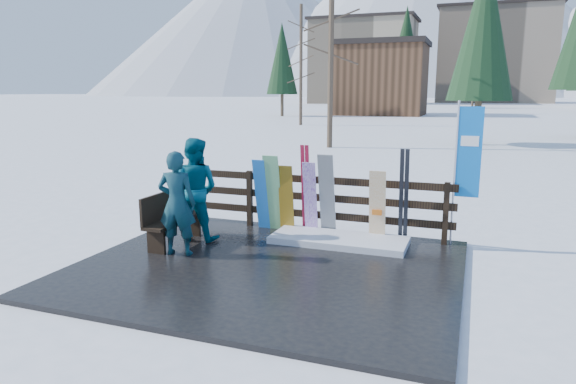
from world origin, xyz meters
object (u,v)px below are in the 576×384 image
at_px(bench, 171,216).
at_px(snowboard_5, 377,206).
at_px(snowboard_2, 286,199).
at_px(rental_flag, 466,158).
at_px(person_front, 177,203).
at_px(snowboard_0, 261,195).
at_px(snowboard_4, 327,195).
at_px(snowboard_3, 310,198).
at_px(snowboard_1, 273,193).
at_px(person_back, 194,189).

xyz_separation_m(bench, snowboard_5, (3.50, 1.46, 0.15)).
relative_size(snowboard_2, rental_flag, 0.52).
bearing_deg(rental_flag, bench, -160.81).
xyz_separation_m(snowboard_5, person_front, (-3.04, -1.96, 0.23)).
xyz_separation_m(snowboard_0, snowboard_4, (1.36, 0.00, 0.08)).
bearing_deg(snowboard_5, snowboard_4, 180.00).
bearing_deg(snowboard_3, snowboard_2, 180.00).
relative_size(snowboard_1, snowboard_3, 1.08).
bearing_deg(person_back, rental_flag, -169.99).
distance_m(snowboard_1, snowboard_4, 1.11).
distance_m(snowboard_0, snowboard_5, 2.33).
bearing_deg(snowboard_4, snowboard_3, -180.00).
bearing_deg(snowboard_0, snowboard_1, 0.00).
relative_size(snowboard_0, rental_flag, 0.57).
bearing_deg(person_back, person_front, 95.89).
height_order(snowboard_3, person_back, person_back).
relative_size(snowboard_0, snowboard_1, 0.94).
xyz_separation_m(snowboard_3, snowboard_4, (0.33, 0.00, 0.08)).
xyz_separation_m(rental_flag, person_front, (-4.53, -2.23, -0.71)).
xyz_separation_m(bench, snowboard_1, (1.42, 1.46, 0.25)).
bearing_deg(snowboard_4, snowboard_5, -0.00).
bearing_deg(snowboard_0, person_back, -130.06).
distance_m(snowboard_0, rental_flag, 3.93).
height_order(snowboard_0, person_front, person_front).
bearing_deg(snowboard_2, bench, -139.24).
height_order(person_front, person_back, person_back).
bearing_deg(snowboard_1, rental_flag, 4.34).
bearing_deg(bench, rental_flag, 19.19).
distance_m(snowboard_4, snowboard_5, 0.98).
relative_size(snowboard_2, person_back, 0.70).
height_order(snowboard_2, snowboard_3, snowboard_3).
bearing_deg(person_back, snowboard_3, -156.85).
distance_m(rental_flag, person_back, 4.94).
xyz_separation_m(snowboard_4, person_front, (-2.07, -1.96, 0.09)).
relative_size(snowboard_5, person_back, 0.70).
height_order(snowboard_2, snowboard_5, snowboard_2).
distance_m(snowboard_5, person_back, 3.41).
relative_size(snowboard_5, person_front, 0.75).
xyz_separation_m(snowboard_1, snowboard_3, (0.77, -0.00, -0.05)).
relative_size(snowboard_3, snowboard_4, 0.89).
xyz_separation_m(snowboard_0, person_back, (-0.90, -1.07, 0.24)).
bearing_deg(snowboard_3, person_back, -151.04).
relative_size(bench, person_back, 0.78).
xyz_separation_m(bench, rental_flag, (4.98, 1.73, 1.09)).
relative_size(bench, snowboard_1, 0.96).
bearing_deg(rental_flag, person_back, -164.18).
height_order(snowboard_4, person_back, person_back).
bearing_deg(rental_flag, snowboard_0, -175.95).
bearing_deg(person_front, bench, -59.61).
relative_size(snowboard_3, person_front, 0.81).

